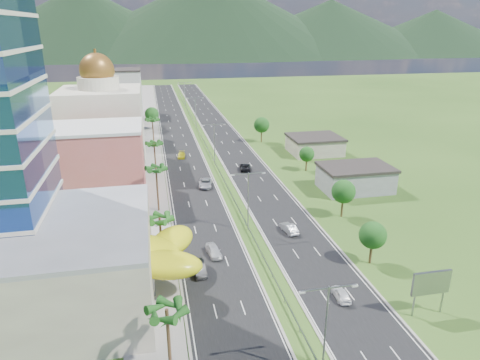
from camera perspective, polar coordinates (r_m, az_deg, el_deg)
ground at (r=69.14m, az=2.93°, el=-10.29°), size 500.00×500.00×0.00m
road_left at (r=152.00m, az=-8.48°, el=6.39°), size 11.00×260.00×0.04m
road_right at (r=153.54m, az=-2.85°, el=6.71°), size 11.00×260.00×0.04m
sidewalk_left at (r=151.78m, az=-12.08°, el=6.16°), size 7.00×260.00×0.12m
median_guardrail at (r=135.07m, az=-4.80°, el=5.11°), size 0.10×216.06×0.76m
streetlight_median_a at (r=45.77m, az=11.40°, el=-18.16°), size 6.04×0.25×11.00m
streetlight_median_b at (r=74.94m, az=1.10°, el=-2.06°), size 6.04×0.25×11.00m
streetlight_median_c at (r=112.43m, az=-3.46°, el=5.38°), size 6.04×0.25×11.00m
streetlight_median_d at (r=156.10m, az=-5.95°, el=9.37°), size 6.04×0.25×11.00m
streetlight_median_e at (r=200.36m, az=-7.36°, el=11.60°), size 6.04×0.25×11.00m
mall_podium at (r=61.62m, az=-26.07°, el=-10.63°), size 30.00×24.00×11.00m
lime_canopy at (r=61.55m, az=-14.58°, el=-9.69°), size 18.00×15.00×7.40m
pink_shophouse at (r=94.61m, az=-18.80°, el=2.03°), size 20.00×15.00×15.00m
domed_building at (r=115.83m, az=-17.83°, el=7.24°), size 20.00×20.00×28.70m
midrise_grey at (r=140.80m, az=-16.38°, el=8.07°), size 16.00×15.00×16.00m
midrise_beige at (r=162.65m, az=-15.83°, el=9.07°), size 16.00×15.00×13.00m
midrise_white at (r=184.93m, az=-15.51°, el=11.10°), size 16.00×15.00×18.00m
billboard at (r=59.65m, az=24.13°, el=-12.56°), size 5.20×0.35×6.20m
shed_near at (r=98.94m, az=15.10°, el=0.12°), size 15.00×10.00×5.00m
shed_far at (r=125.91m, az=9.91°, el=4.55°), size 14.00×12.00×4.40m
palm_tree_a at (r=44.57m, az=-9.72°, el=-17.15°), size 3.60×3.60×9.10m
palm_tree_b at (r=65.83m, az=-10.64°, el=-5.33°), size 3.60×3.60×8.10m
palm_tree_c at (r=83.95m, az=-11.12°, el=1.27°), size 3.60×3.60×9.60m
palm_tree_d at (r=106.30m, az=-11.38°, el=4.62°), size 3.60×3.60×8.60m
palm_tree_e at (r=130.47m, az=-11.61°, el=7.73°), size 3.60×3.60×9.40m
leafy_tree_lfar at (r=155.53m, az=-11.68°, el=8.60°), size 4.90×4.90×8.05m
leafy_tree_ra at (r=68.39m, az=17.28°, el=-7.06°), size 4.20×4.20×6.90m
leafy_tree_rb at (r=83.28m, az=13.63°, el=-1.51°), size 4.55×4.55×7.47m
leafy_tree_rc at (r=109.06m, az=8.89°, el=3.42°), size 3.85×3.85×6.33m
leafy_tree_rd at (r=135.30m, az=2.90°, el=7.34°), size 4.90×4.90×8.05m
mountain_ridge at (r=514.56m, az=-3.46°, el=15.86°), size 860.00×140.00×90.00m
car_white_near_left at (r=69.44m, az=-3.53°, el=-9.37°), size 2.50×4.87×1.59m
car_dark_left at (r=65.03m, az=-5.48°, el=-11.61°), size 2.02×4.97×1.60m
car_silver_mid_left at (r=98.12m, az=-4.63°, el=-0.42°), size 3.69×6.31×1.65m
car_yellow_far_left at (r=120.98m, az=-7.81°, el=3.31°), size 2.58×4.99×1.38m
car_white_near_right at (r=61.00m, az=13.31°, el=-14.55°), size 1.83×4.21×1.41m
car_silver_right at (r=77.03m, az=6.53°, el=-6.38°), size 2.39×4.96×1.57m
car_dark_far_right at (r=109.37m, az=0.69°, el=1.76°), size 3.36×5.89×1.55m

